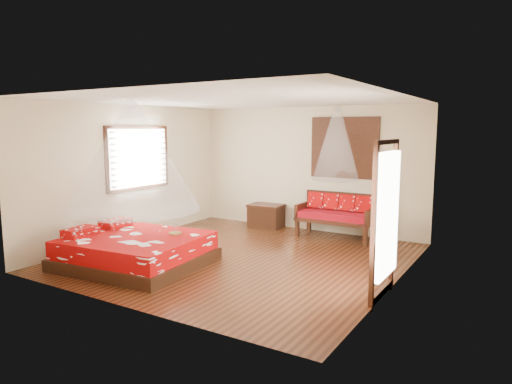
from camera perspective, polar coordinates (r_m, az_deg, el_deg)
room at (r=8.08m, az=-1.88°, el=1.47°), size 5.54×5.54×2.84m
bed at (r=8.10m, az=-14.85°, el=-7.04°), size 2.39×2.20×0.65m
daybed at (r=9.90m, az=10.07°, el=-2.61°), size 1.63×0.72×0.94m
storage_chest at (r=10.78m, az=1.28°, el=-2.97°), size 0.82×0.62×0.54m
shutter_panel at (r=10.07m, az=10.97°, el=5.45°), size 1.52×0.06×1.32m
window_left at (r=9.93m, az=-14.46°, el=4.16°), size 0.10×1.74×1.34m
glazed_door at (r=6.46m, az=15.69°, el=-3.41°), size 0.08×1.02×2.16m
wine_tray at (r=8.03m, az=-10.06°, el=-4.85°), size 0.23×0.23×0.19m
mosquito_net_main at (r=7.84m, az=-15.14°, el=4.31°), size 2.19×2.19×1.80m
mosquito_net_daybed at (r=9.63m, az=10.01°, el=5.96°), size 0.97×0.97×1.50m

